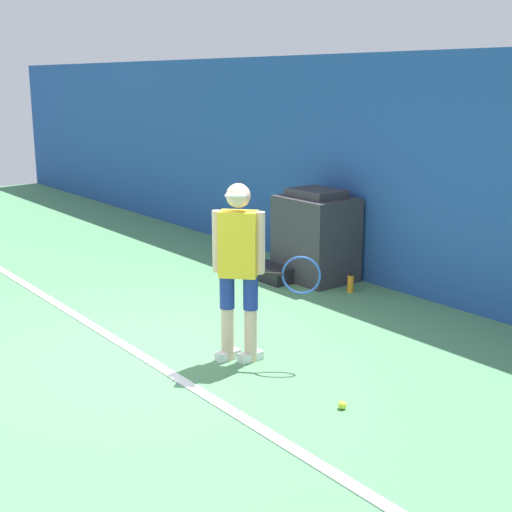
% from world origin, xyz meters
% --- Properties ---
extents(ground_plane, '(24.00, 24.00, 0.00)m').
position_xyz_m(ground_plane, '(0.00, 0.00, 0.00)').
color(ground_plane, '#518C5B').
extents(back_wall, '(24.00, 0.10, 2.88)m').
position_xyz_m(back_wall, '(0.00, 3.51, 1.44)').
color(back_wall, '#234C99').
rests_on(back_wall, ground_plane).
extents(court_baseline, '(21.60, 0.10, 0.01)m').
position_xyz_m(court_baseline, '(0.00, -0.11, 0.01)').
color(court_baseline, white).
rests_on(court_baseline, ground_plane).
extents(tennis_player, '(0.75, 0.71, 1.67)m').
position_xyz_m(tennis_player, '(0.55, 0.59, 0.93)').
color(tennis_player, beige).
rests_on(tennis_player, ground_plane).
extents(tennis_ball, '(0.07, 0.07, 0.07)m').
position_xyz_m(tennis_ball, '(1.88, 0.62, 0.03)').
color(tennis_ball, '#D1E533').
rests_on(tennis_ball, ground_plane).
extents(covered_chair, '(0.96, 0.75, 1.19)m').
position_xyz_m(covered_chair, '(-1.09, 3.03, 0.57)').
color(covered_chair, '#333338').
rests_on(covered_chair, ground_plane).
extents(equipment_bag, '(0.82, 0.33, 0.20)m').
position_xyz_m(equipment_bag, '(-1.48, 2.53, 0.10)').
color(equipment_bag, black).
rests_on(equipment_bag, ground_plane).
extents(water_bottle, '(0.08, 0.08, 0.24)m').
position_xyz_m(water_bottle, '(-0.37, 2.97, 0.11)').
color(water_bottle, orange).
rests_on(water_bottle, ground_plane).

